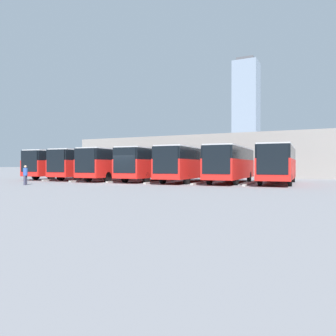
{
  "coord_description": "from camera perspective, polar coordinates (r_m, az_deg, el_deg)",
  "views": [
    {
      "loc": [
        -16.47,
        24.22,
        1.61
      ],
      "look_at": [
        -1.83,
        -5.41,
        1.36
      ],
      "focal_mm": 35.0,
      "sensor_mm": 36.0,
      "label": 1
    }
  ],
  "objects": [
    {
      "name": "bus_2",
      "position": [
        31.7,
        3.41,
        0.88
      ],
      "size": [
        3.14,
        11.0,
        3.33
      ],
      "rotation": [
        0.0,
        0.0,
        0.06
      ],
      "color": "red",
      "rests_on": "ground_plane"
    },
    {
      "name": "curb_divider_1",
      "position": [
        29.99,
        6.27,
        -2.51
      ],
      "size": [
        0.62,
        6.83,
        0.15
      ],
      "primitive_type": "cube",
      "rotation": [
        0.0,
        0.0,
        0.06
      ],
      "color": "#9E9E99",
      "rests_on": "ground_plane"
    },
    {
      "name": "office_tower",
      "position": [
        233.47,
        13.46,
        9.08
      ],
      "size": [
        16.21,
        16.21,
        74.82
      ],
      "color": "#7F8EA3",
      "rests_on": "ground_plane"
    },
    {
      "name": "bus_5",
      "position": [
        38.56,
        -13.64,
        0.78
      ],
      "size": [
        3.14,
        11.0,
        3.33
      ],
      "rotation": [
        0.0,
        0.0,
        0.06
      ],
      "color": "red",
      "rests_on": "ground_plane"
    },
    {
      "name": "curb_divider_4",
      "position": [
        35.65,
        -13.26,
        -2.05
      ],
      "size": [
        0.62,
        6.83,
        0.15
      ],
      "primitive_type": "cube",
      "rotation": [
        0.0,
        0.0,
        0.06
      ],
      "color": "#9E9E99",
      "rests_on": "ground_plane"
    },
    {
      "name": "curb_divider_5",
      "position": [
        38.78,
        -17.51,
        -1.86
      ],
      "size": [
        0.62,
        6.83,
        0.15
      ],
      "primitive_type": "cube",
      "rotation": [
        0.0,
        0.0,
        0.06
      ],
      "color": "#9E9E99",
      "rests_on": "ground_plane"
    },
    {
      "name": "curb_divider_0",
      "position": [
        29.2,
        14.18,
        -2.6
      ],
      "size": [
        0.62,
        6.83,
        0.15
      ],
      "primitive_type": "cube",
      "rotation": [
        0.0,
        0.0,
        0.06
      ],
      "color": "#9E9E99",
      "rests_on": "ground_plane"
    },
    {
      "name": "pedestrian",
      "position": [
        29.45,
        -23.59,
        -1.04
      ],
      "size": [
        0.46,
        0.46,
        1.63
      ],
      "rotation": [
        0.0,
        0.0,
        1.92
      ],
      "color": "#38384C",
      "rests_on": "ground_plane"
    },
    {
      "name": "bus_0",
      "position": [
        30.39,
        18.64,
        0.87
      ],
      "size": [
        3.14,
        11.0,
        3.33
      ],
      "rotation": [
        0.0,
        0.0,
        0.06
      ],
      "color": "red",
      "rests_on": "ground_plane"
    },
    {
      "name": "curb_divider_3",
      "position": [
        33.47,
        -7.38,
        -2.2
      ],
      "size": [
        0.62,
        6.83,
        0.15
      ],
      "primitive_type": "cube",
      "rotation": [
        0.0,
        0.0,
        0.06
      ],
      "color": "#9E9E99",
      "rests_on": "ground_plane"
    },
    {
      "name": "curb_divider_2",
      "position": [
        31.17,
        -1.25,
        -2.39
      ],
      "size": [
        0.62,
        6.83,
        0.15
      ],
      "primitive_type": "cube",
      "rotation": [
        0.0,
        0.0,
        0.06
      ],
      "color": "#9E9E99",
      "rests_on": "ground_plane"
    },
    {
      "name": "station_building",
      "position": [
        50.96,
        7.43,
        2.01
      ],
      "size": [
        41.62,
        13.55,
        5.98
      ],
      "color": "gray",
      "rests_on": "ground_plane"
    },
    {
      "name": "bus_3",
      "position": [
        33.72,
        -2.94,
        0.85
      ],
      "size": [
        3.14,
        11.0,
        3.33
      ],
      "rotation": [
        0.0,
        0.0,
        0.06
      ],
      "color": "red",
      "rests_on": "ground_plane"
    },
    {
      "name": "ground_plane",
      "position": [
        29.33,
        -7.92,
        -2.72
      ],
      "size": [
        600.0,
        600.0,
        0.0
      ],
      "primitive_type": "plane",
      "color": "gray"
    },
    {
      "name": "bus_6",
      "position": [
        41.61,
        -17.68,
        0.75
      ],
      "size": [
        3.14,
        11.0,
        3.33
      ],
      "rotation": [
        0.0,
        0.0,
        0.06
      ],
      "color": "red",
      "rests_on": "ground_plane"
    },
    {
      "name": "bus_1",
      "position": [
        30.86,
        10.91,
        0.88
      ],
      "size": [
        3.14,
        11.0,
        3.33
      ],
      "rotation": [
        0.0,
        0.0,
        0.06
      ],
      "color": "red",
      "rests_on": "ground_plane"
    },
    {
      "name": "bus_4",
      "position": [
        35.63,
        -9.04,
        0.82
      ],
      "size": [
        3.14,
        11.0,
        3.33
      ],
      "rotation": [
        0.0,
        0.0,
        0.06
      ],
      "color": "red",
      "rests_on": "ground_plane"
    }
  ]
}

